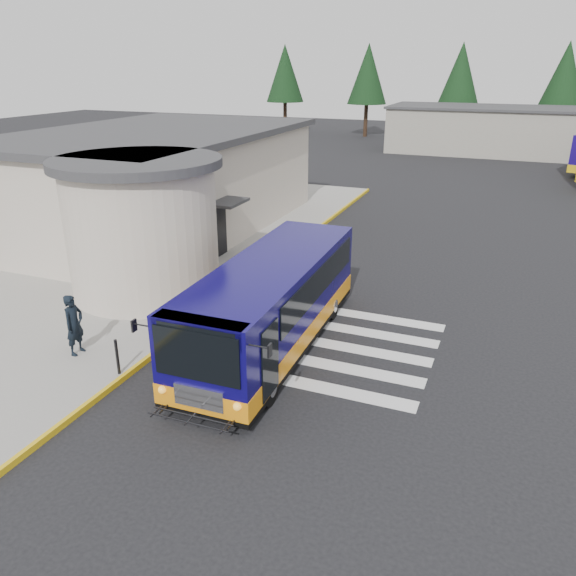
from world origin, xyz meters
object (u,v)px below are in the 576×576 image
at_px(pedestrian_a, 74,325).
at_px(bollard, 117,357).
at_px(transit_bus, 271,307).
at_px(pedestrian_b, 147,293).

distance_m(pedestrian_a, bollard, 1.94).
height_order(pedestrian_a, bollard, pedestrian_a).
relative_size(transit_bus, pedestrian_b, 6.34).
xyz_separation_m(pedestrian_b, bollard, (1.53, -3.52, -0.24)).
relative_size(transit_bus, pedestrian_a, 5.32).
bearing_deg(pedestrian_a, bollard, -106.05).
xyz_separation_m(transit_bus, pedestrian_a, (-4.89, -2.73, -0.23)).
height_order(transit_bus, bollard, transit_bus).
height_order(transit_bus, pedestrian_a, transit_bus).
xyz_separation_m(pedestrian_a, pedestrian_b, (0.30, 3.01, -0.14)).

